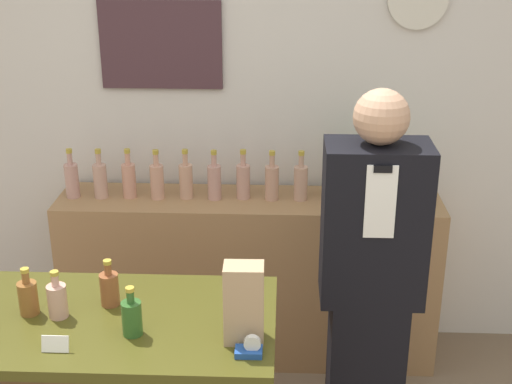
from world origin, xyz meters
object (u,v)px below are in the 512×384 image
Objects in this scene: shopkeeper at (370,285)px; potted_plant at (374,167)px; tape_dispenser at (250,349)px; paper_bag at (244,303)px.

potted_plant is at bearing 83.49° from shopkeeper.
shopkeeper reaches higher than tape_dispenser.
shopkeeper reaches higher than potted_plant.
shopkeeper is 0.85m from tape_dispenser.
shopkeeper is 4.95× the size of potted_plant.
paper_bag is 0.15m from tape_dispenser.
potted_plant reaches higher than paper_bag.
potted_plant is (0.08, 0.72, 0.27)m from shopkeeper.
paper_bag reaches higher than tape_dispenser.
potted_plant is 3.76× the size of tape_dispenser.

